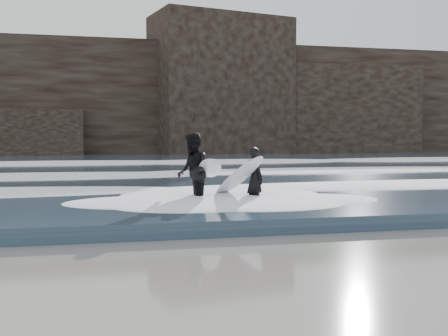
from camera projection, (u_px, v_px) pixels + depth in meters
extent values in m
plane|color=olive|center=(304.00, 281.00, 6.72)|extent=(120.00, 120.00, 0.00)
cube|color=#293E52|center=(131.00, 163.00, 34.88)|extent=(90.00, 52.00, 0.30)
cube|color=black|center=(118.00, 102.00, 51.12)|extent=(70.00, 9.00, 10.00)
ellipsoid|color=white|center=(183.00, 186.00, 15.44)|extent=(60.00, 3.20, 0.20)
ellipsoid|color=white|center=(155.00, 170.00, 22.24)|extent=(60.00, 4.00, 0.24)
ellipsoid|color=white|center=(137.00, 161.00, 30.98)|extent=(60.00, 4.80, 0.30)
imported|color=black|center=(255.00, 178.00, 13.41)|extent=(0.50, 0.63, 1.50)
ellipsoid|color=white|center=(238.00, 177.00, 13.37)|extent=(1.16, 2.00, 1.17)
imported|color=black|center=(193.00, 172.00, 13.22)|extent=(0.72, 0.91, 1.83)
ellipsoid|color=white|center=(210.00, 169.00, 13.31)|extent=(0.95, 2.03, 0.64)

